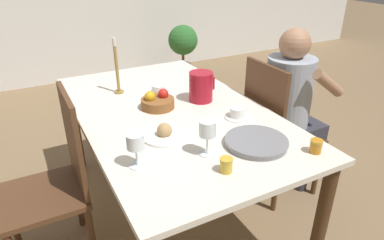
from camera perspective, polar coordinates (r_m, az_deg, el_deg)
name	(u,v)px	position (r m, az deg, el deg)	size (l,w,h in m)	color
ground_plane	(174,208)	(2.42, -2.99, -14.39)	(20.00, 20.00, 0.00)	#7F6647
dining_table	(172,124)	(2.06, -3.41, -0.64)	(1.02, 1.74, 0.74)	silver
chair_person_side	(275,129)	(2.36, 13.63, -1.53)	(0.42, 0.42, 0.97)	#51331E
chair_opposite	(56,180)	(1.95, -21.69, -9.31)	(0.42, 0.42, 0.97)	#51331E
person_seated	(291,102)	(2.33, 16.21, 2.93)	(0.39, 0.41, 1.17)	#33333D
red_pitcher	(201,86)	(2.11, 1.49, 5.61)	(0.17, 0.15, 0.18)	#A31423
wine_glass_water	(207,130)	(1.53, 2.59, -1.69)	(0.08, 0.08, 0.17)	white
wine_glass_juice	(135,143)	(1.46, -9.40, -3.87)	(0.08, 0.08, 0.16)	white
teacup_near_person	(237,113)	(1.93, 7.57, 1.09)	(0.14, 0.14, 0.06)	white
teacup_across	(158,90)	(2.24, -5.64, 4.94)	(0.14, 0.14, 0.06)	white
serving_tray	(256,142)	(1.68, 10.65, -3.63)	(0.31, 0.31, 0.03)	gray
bread_plate	(165,134)	(1.72, -4.59, -2.26)	(0.23, 0.23, 0.08)	white
jam_jar_amber	(316,146)	(1.68, 19.96, -4.03)	(0.06, 0.06, 0.07)	#C67A1E
jam_jar_red	(226,164)	(1.46, 5.72, -7.37)	(0.06, 0.06, 0.07)	gold
fruit_bowl	(158,102)	(2.04, -5.76, 3.06)	(0.20, 0.20, 0.11)	brown
candlestick_tall	(117,72)	(2.26, -12.37, 7.84)	(0.06, 0.06, 0.36)	olive
potted_plant	(183,44)	(4.66, -1.52, 12.53)	(0.39, 0.39, 0.70)	#4C4742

